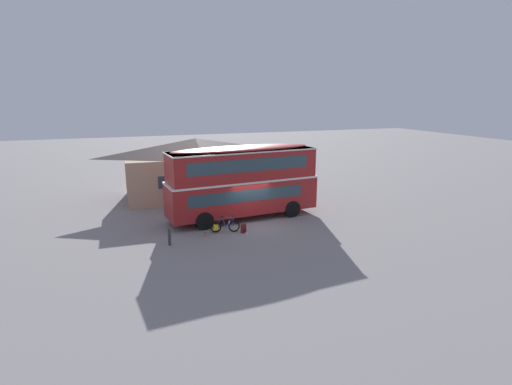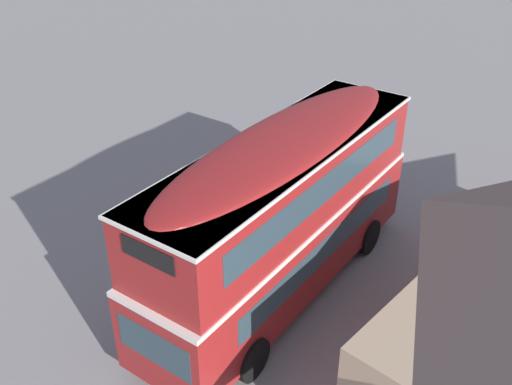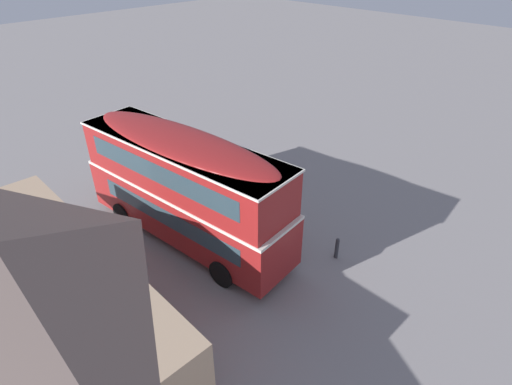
% 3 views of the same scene
% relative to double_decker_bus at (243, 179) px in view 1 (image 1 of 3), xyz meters
% --- Properties ---
extents(ground_plane, '(120.00, 120.00, 0.00)m').
position_rel_double_decker_bus_xyz_m(ground_plane, '(0.12, -1.34, -2.64)').
color(ground_plane, gray).
extents(double_decker_bus, '(10.07, 3.44, 4.79)m').
position_rel_double_decker_bus_xyz_m(double_decker_bus, '(0.00, 0.00, 0.00)').
color(double_decker_bus, black).
rests_on(double_decker_bus, ground).
extents(touring_bicycle, '(1.73, 0.60, 0.97)m').
position_rel_double_decker_bus_xyz_m(touring_bicycle, '(-1.97, -2.33, -2.27)').
color(touring_bicycle, black).
rests_on(touring_bicycle, ground).
extents(backpack_on_ground, '(0.36, 0.34, 0.55)m').
position_rel_double_decker_bus_xyz_m(backpack_on_ground, '(-0.89, -2.78, -2.36)').
color(backpack_on_ground, maroon).
rests_on(backpack_on_ground, ground).
extents(water_bottle_clear_plastic, '(0.07, 0.07, 0.22)m').
position_rel_double_decker_bus_xyz_m(water_bottle_clear_plastic, '(-0.83, -3.18, -2.54)').
color(water_bottle_clear_plastic, silver).
rests_on(water_bottle_clear_plastic, ground).
extents(water_bottle_red_squeeze, '(0.07, 0.07, 0.24)m').
position_rel_double_decker_bus_xyz_m(water_bottle_red_squeeze, '(-3.20, -2.69, -2.53)').
color(water_bottle_red_squeeze, '#D84C33').
rests_on(water_bottle_red_squeeze, ground).
extents(pub_building, '(11.35, 6.03, 4.64)m').
position_rel_double_decker_bus_xyz_m(pub_building, '(-1.60, 7.03, -0.27)').
color(pub_building, tan).
rests_on(pub_building, ground).
extents(kerb_bollard, '(0.16, 0.16, 0.97)m').
position_rel_double_decker_bus_xyz_m(kerb_bollard, '(-5.30, -3.38, -2.14)').
color(kerb_bollard, '#333338').
rests_on(kerb_bollard, ground).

